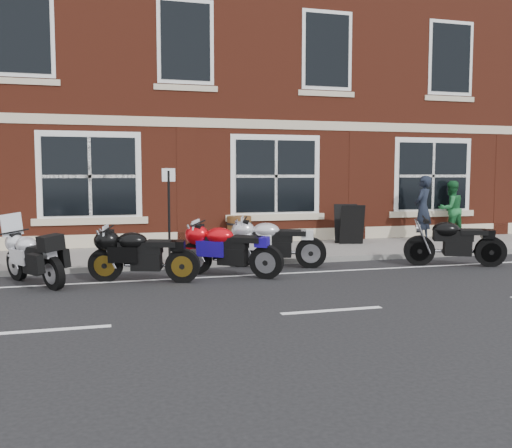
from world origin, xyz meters
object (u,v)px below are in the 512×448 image
(moto_touring_silver, at_px, (34,256))
(moto_naked_black, at_px, (452,240))
(pedestrian_right, at_px, (451,209))
(parking_sign, at_px, (169,208))
(a_board_sign, at_px, (349,224))
(moto_sport_black, at_px, (142,253))
(pedestrian_left, at_px, (423,208))
(moto_sport_red, at_px, (229,248))
(barrel_planter, at_px, (239,230))
(moto_sport_silver, at_px, (274,242))

(moto_touring_silver, xyz_separation_m, moto_naked_black, (8.70, -0.24, 0.04))
(pedestrian_right, xyz_separation_m, parking_sign, (-8.78, -2.46, 0.32))
(moto_touring_silver, relative_size, moto_naked_black, 0.83)
(a_board_sign, bearing_deg, parking_sign, -147.89)
(moto_naked_black, relative_size, pedestrian_right, 1.21)
(moto_sport_black, xyz_separation_m, a_board_sign, (5.87, 3.48, 0.12))
(moto_touring_silver, height_order, a_board_sign, moto_touring_silver)
(pedestrian_left, bearing_deg, moto_sport_red, -9.71)
(moto_sport_red, xyz_separation_m, moto_naked_black, (5.05, -0.09, 0.00))
(pedestrian_right, distance_m, a_board_sign, 3.71)
(barrel_planter, bearing_deg, moto_touring_silver, -141.61)
(pedestrian_right, bearing_deg, parking_sign, 11.70)
(parking_sign, bearing_deg, pedestrian_left, 17.93)
(moto_sport_red, height_order, pedestrian_right, pedestrian_right)
(moto_naked_black, height_order, barrel_planter, moto_naked_black)
(pedestrian_right, bearing_deg, moto_touring_silver, 14.57)
(moto_touring_silver, bearing_deg, parking_sign, -5.24)
(moto_sport_black, distance_m, barrel_planter, 5.07)
(barrel_planter, distance_m, parking_sign, 3.40)
(barrel_planter, bearing_deg, a_board_sign, -12.71)
(moto_sport_silver, xyz_separation_m, pedestrian_left, (5.32, 2.65, 0.48))
(moto_sport_black, relative_size, moto_naked_black, 0.98)
(moto_touring_silver, bearing_deg, moto_sport_red, -34.85)
(a_board_sign, height_order, parking_sign, parking_sign)
(moto_touring_silver, distance_m, pedestrian_right, 12.07)
(a_board_sign, bearing_deg, moto_sport_black, -136.61)
(parking_sign, bearing_deg, moto_sport_silver, -14.91)
(parking_sign, bearing_deg, pedestrian_right, 19.14)
(pedestrian_right, distance_m, parking_sign, 9.13)
(parking_sign, bearing_deg, barrel_planter, 51.89)
(pedestrian_left, bearing_deg, pedestrian_right, 164.70)
(moto_touring_silver, xyz_separation_m, moto_sport_black, (1.93, -0.30, 0.02))
(moto_sport_red, xyz_separation_m, pedestrian_right, (7.79, 3.98, 0.41))
(pedestrian_right, bearing_deg, moto_naked_black, 52.09)
(moto_sport_black, xyz_separation_m, moto_sport_silver, (2.90, 0.95, 0.02))
(moto_touring_silver, height_order, pedestrian_left, pedestrian_left)
(barrel_planter, bearing_deg, pedestrian_right, -0.15)
(moto_touring_silver, distance_m, moto_naked_black, 8.70)
(moto_touring_silver, distance_m, pedestrian_left, 10.69)
(moto_touring_silver, relative_size, barrel_planter, 2.24)
(pedestrian_right, relative_size, barrel_planter, 2.22)
(moto_naked_black, bearing_deg, moto_sport_red, 111.66)
(moto_sport_black, height_order, a_board_sign, a_board_sign)
(moto_sport_silver, relative_size, pedestrian_right, 1.22)
(moto_touring_silver, height_order, moto_sport_silver, moto_touring_silver)
(moto_touring_silver, distance_m, a_board_sign, 8.43)
(moto_naked_black, xyz_separation_m, barrel_planter, (-3.84, 4.09, -0.06))
(moto_sport_red, bearing_deg, moto_touring_silver, 123.63)
(moto_touring_silver, relative_size, parking_sign, 0.85)
(moto_sport_silver, height_order, barrel_planter, moto_sport_silver)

